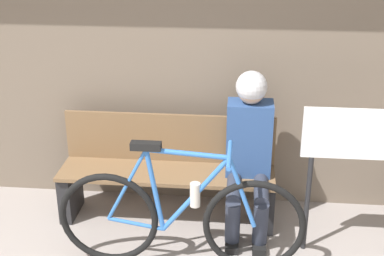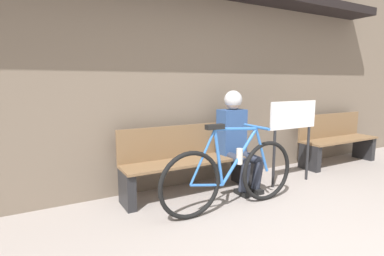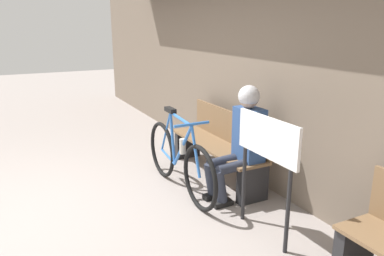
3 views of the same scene
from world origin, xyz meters
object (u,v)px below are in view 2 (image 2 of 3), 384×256
bicycle (232,175)px  person_seated (236,133)px  park_bench_far (336,141)px  park_bench_near (188,162)px  signboard (293,123)px

bicycle → person_seated: person_seated is taller
park_bench_far → park_bench_near: bearing=179.9°
park_bench_far → signboard: (-1.44, -0.36, 0.45)m
bicycle → park_bench_far: bearing=13.7°
park_bench_near → park_bench_far: bearing=-0.1°
park_bench_near → park_bench_far: same height
person_seated → park_bench_far: bearing=2.6°
park_bench_near → person_seated: 0.72m
person_seated → bicycle: bearing=-129.9°
signboard → park_bench_near: bearing=165.2°
park_bench_near → bicycle: size_ratio=0.99×
signboard → park_bench_far: bearing=14.0°
park_bench_near → signboard: (1.37, -0.36, 0.44)m
park_bench_near → bicycle: bicycle is taller
signboard → person_seated: bearing=160.7°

